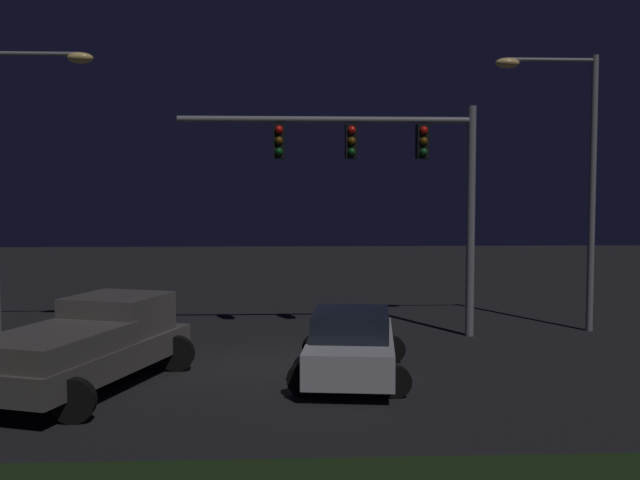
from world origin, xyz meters
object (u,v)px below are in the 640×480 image
object	(u,v)px
pickup_truck	(91,340)
car_sedan	(351,345)
traffic_signal_gantry	(385,163)
street_lamp_left	(15,156)
street_lamp_right	(572,157)

from	to	relation	value
pickup_truck	car_sedan	distance (m)	5.48
pickup_truck	traffic_signal_gantry	bearing A→B (deg)	-34.72
car_sedan	street_lamp_left	distance (m)	10.79
pickup_truck	car_sedan	size ratio (longest dim) A/B	1.25
pickup_truck	street_lamp_left	distance (m)	7.29
street_lamp_right	traffic_signal_gantry	bearing A→B (deg)	-173.62
street_lamp_left	street_lamp_right	bearing A→B (deg)	2.42
car_sedan	street_lamp_left	size ratio (longest dim) A/B	0.58
pickup_truck	car_sedan	xyz separation A→B (m)	(5.45, 0.53, -0.26)
traffic_signal_gantry	street_lamp_left	bearing A→B (deg)	-179.77
car_sedan	pickup_truck	bearing A→B (deg)	102.63
traffic_signal_gantry	street_lamp_left	size ratio (longest dim) A/B	1.04
pickup_truck	traffic_signal_gantry	world-z (taller)	traffic_signal_gantry
traffic_signal_gantry	car_sedan	bearing A→B (deg)	-106.48
pickup_truck	street_lamp_right	bearing A→B (deg)	-46.72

